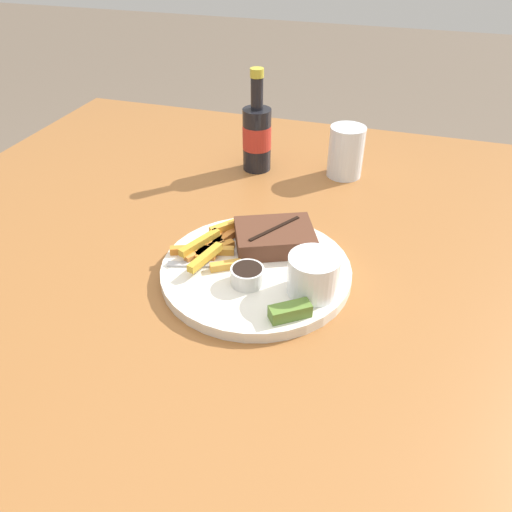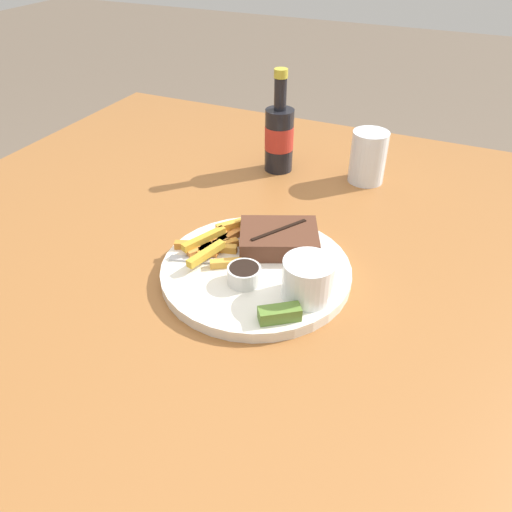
{
  "view_description": "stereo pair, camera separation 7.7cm",
  "coord_description": "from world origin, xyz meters",
  "px_view_note": "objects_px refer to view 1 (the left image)",
  "views": [
    {
      "loc": [
        0.19,
        -0.6,
        1.27
      ],
      "look_at": [
        0.0,
        0.0,
        0.82
      ],
      "focal_mm": 35.0,
      "sensor_mm": 36.0,
      "label": 1
    },
    {
      "loc": [
        0.26,
        -0.57,
        1.27
      ],
      "look_at": [
        0.0,
        0.0,
        0.82
      ],
      "focal_mm": 35.0,
      "sensor_mm": 36.0,
      "label": 2
    }
  ],
  "objects_px": {
    "dinner_plate": "(256,271)",
    "fork_utensil": "(206,264)",
    "dipping_sauce_cup": "(245,274)",
    "pickle_spear": "(290,311)",
    "steak_portion": "(275,237)",
    "coleslaw_cup": "(313,273)",
    "beer_bottle": "(257,135)",
    "drinking_glass": "(346,152)"
  },
  "relations": [
    {
      "from": "dinner_plate",
      "to": "dipping_sauce_cup",
      "type": "relative_size",
      "value": 5.92
    },
    {
      "from": "pickle_spear",
      "to": "drinking_glass",
      "type": "distance_m",
      "value": 0.49
    },
    {
      "from": "drinking_glass",
      "to": "steak_portion",
      "type": "bearing_deg",
      "value": -100.95
    },
    {
      "from": "dinner_plate",
      "to": "fork_utensil",
      "type": "height_order",
      "value": "fork_utensil"
    },
    {
      "from": "dinner_plate",
      "to": "steak_portion",
      "type": "distance_m",
      "value": 0.07
    },
    {
      "from": "coleslaw_cup",
      "to": "dipping_sauce_cup",
      "type": "bearing_deg",
      "value": -174.68
    },
    {
      "from": "steak_portion",
      "to": "dipping_sauce_cup",
      "type": "distance_m",
      "value": 0.11
    },
    {
      "from": "coleslaw_cup",
      "to": "dinner_plate",
      "type": "bearing_deg",
      "value": 160.97
    },
    {
      "from": "beer_bottle",
      "to": "drinking_glass",
      "type": "xyz_separation_m",
      "value": [
        0.19,
        0.03,
        -0.02
      ]
    },
    {
      "from": "pickle_spear",
      "to": "beer_bottle",
      "type": "height_order",
      "value": "beer_bottle"
    },
    {
      "from": "dinner_plate",
      "to": "pickle_spear",
      "type": "height_order",
      "value": "pickle_spear"
    },
    {
      "from": "coleslaw_cup",
      "to": "pickle_spear",
      "type": "xyz_separation_m",
      "value": [
        -0.02,
        -0.06,
        -0.02
      ]
    },
    {
      "from": "drinking_glass",
      "to": "fork_utensil",
      "type": "bearing_deg",
      "value": -110.01
    },
    {
      "from": "dinner_plate",
      "to": "fork_utensil",
      "type": "relative_size",
      "value": 2.27
    },
    {
      "from": "coleslaw_cup",
      "to": "steak_portion",
      "type": "bearing_deg",
      "value": 130.85
    },
    {
      "from": "pickle_spear",
      "to": "fork_utensil",
      "type": "height_order",
      "value": "pickle_spear"
    },
    {
      "from": "dinner_plate",
      "to": "pickle_spear",
      "type": "bearing_deg",
      "value": -50.54
    },
    {
      "from": "coleslaw_cup",
      "to": "fork_utensil",
      "type": "distance_m",
      "value": 0.18
    },
    {
      "from": "steak_portion",
      "to": "fork_utensil",
      "type": "height_order",
      "value": "steak_portion"
    },
    {
      "from": "drinking_glass",
      "to": "coleslaw_cup",
      "type": "bearing_deg",
      "value": -87.06
    },
    {
      "from": "pickle_spear",
      "to": "drinking_glass",
      "type": "relative_size",
      "value": 0.56
    },
    {
      "from": "pickle_spear",
      "to": "beer_bottle",
      "type": "bearing_deg",
      "value": 112.58
    },
    {
      "from": "steak_portion",
      "to": "dipping_sauce_cup",
      "type": "height_order",
      "value": "steak_portion"
    },
    {
      "from": "beer_bottle",
      "to": "drinking_glass",
      "type": "height_order",
      "value": "beer_bottle"
    },
    {
      "from": "dinner_plate",
      "to": "fork_utensil",
      "type": "xyz_separation_m",
      "value": [
        -0.08,
        -0.02,
        0.01
      ]
    },
    {
      "from": "dipping_sauce_cup",
      "to": "fork_utensil",
      "type": "bearing_deg",
      "value": 163.65
    },
    {
      "from": "steak_portion",
      "to": "dinner_plate",
      "type": "bearing_deg",
      "value": -100.03
    },
    {
      "from": "coleslaw_cup",
      "to": "beer_bottle",
      "type": "bearing_deg",
      "value": 117.69
    },
    {
      "from": "coleslaw_cup",
      "to": "drinking_glass",
      "type": "distance_m",
      "value": 0.43
    },
    {
      "from": "pickle_spear",
      "to": "dipping_sauce_cup",
      "type": "bearing_deg",
      "value": 147.05
    },
    {
      "from": "steak_portion",
      "to": "coleslaw_cup",
      "type": "distance_m",
      "value": 0.13
    },
    {
      "from": "beer_bottle",
      "to": "fork_utensil",
      "type": "bearing_deg",
      "value": -84.48
    },
    {
      "from": "coleslaw_cup",
      "to": "pickle_spear",
      "type": "height_order",
      "value": "coleslaw_cup"
    },
    {
      "from": "coleslaw_cup",
      "to": "beer_bottle",
      "type": "height_order",
      "value": "beer_bottle"
    },
    {
      "from": "dipping_sauce_cup",
      "to": "pickle_spear",
      "type": "xyz_separation_m",
      "value": [
        0.08,
        -0.05,
        -0.0
      ]
    },
    {
      "from": "pickle_spear",
      "to": "fork_utensil",
      "type": "relative_size",
      "value": 0.45
    },
    {
      "from": "dinner_plate",
      "to": "drinking_glass",
      "type": "relative_size",
      "value": 2.79
    },
    {
      "from": "coleslaw_cup",
      "to": "dipping_sauce_cup",
      "type": "xyz_separation_m",
      "value": [
        -0.1,
        -0.01,
        -0.02
      ]
    },
    {
      "from": "beer_bottle",
      "to": "coleslaw_cup",
      "type": "bearing_deg",
      "value": -62.31
    },
    {
      "from": "steak_portion",
      "to": "beer_bottle",
      "type": "height_order",
      "value": "beer_bottle"
    },
    {
      "from": "dinner_plate",
      "to": "coleslaw_cup",
      "type": "xyz_separation_m",
      "value": [
        0.1,
        -0.03,
        0.04
      ]
    },
    {
      "from": "pickle_spear",
      "to": "beer_bottle",
      "type": "xyz_separation_m",
      "value": [
        -0.19,
        0.46,
        0.05
      ]
    }
  ]
}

